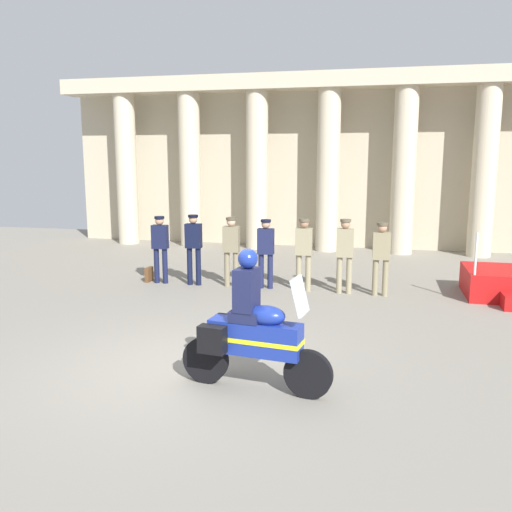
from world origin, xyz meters
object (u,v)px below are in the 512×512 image
Objects in this scene: briefcase_on_ground at (149,274)px; officer_in_row_4 at (304,249)px; officer_in_row_1 at (194,244)px; officer_in_row_3 at (266,248)px; officer_in_row_6 at (381,253)px; officer_in_row_5 at (345,250)px; officer_in_row_2 at (231,246)px; officer_in_row_0 at (160,244)px; motorcycle_with_rider at (250,332)px.

officer_in_row_4 is at bearing -1.53° from briefcase_on_ground.
officer_in_row_1 reaches higher than officer_in_row_3.
officer_in_row_3 is 2.65m from officer_in_row_6.
officer_in_row_5 reaches higher than briefcase_on_ground.
officer_in_row_2 is 1.75m from officer_in_row_4.
motorcycle_with_rider is (3.63, -5.60, -0.18)m from officer_in_row_0.
motorcycle_with_rider is (1.00, -5.64, -0.17)m from officer_in_row_3.
officer_in_row_5 is 5.63m from motorcycle_with_rider.
officer_in_row_1 reaches higher than officer_in_row_2.
officer_in_row_1 is (0.86, -0.00, 0.04)m from officer_in_row_0.
motorcycle_with_rider is at bearing 97.14° from officer_in_row_3.
motorcycle_with_rider reaches higher than officer_in_row_5.
officer_in_row_2 is 0.99× the size of officer_in_row_4.
officer_in_row_0 reaches higher than officer_in_row_3.
officer_in_row_6 is 5.77m from motorcycle_with_rider.
officer_in_row_2 is (0.93, 0.04, -0.03)m from officer_in_row_1.
officer_in_row_2 is 0.80× the size of motorcycle_with_rider.
officer_in_row_2 is 0.84m from officer_in_row_3.
officer_in_row_2 is 1.02× the size of officer_in_row_3.
officer_in_row_4 is 0.81× the size of motorcycle_with_rider.
officer_in_row_3 is 0.97× the size of officer_in_row_4.
briefcase_on_ground is (-4.84, 0.13, -0.82)m from officer_in_row_5.
officer_in_row_2 is 0.98× the size of officer_in_row_5.
officer_in_row_1 is 1.04× the size of officer_in_row_3.
officer_in_row_1 is 1.02× the size of officer_in_row_4.
officer_in_row_0 is 0.88m from briefcase_on_ground.
officer_in_row_4 is at bearing 98.53° from motorcycle_with_rider.
officer_in_row_4 reaches higher than officer_in_row_2.
officer_in_row_6 is at bearing 175.16° from officer_in_row_4.
officer_in_row_4 is 1.02× the size of officer_in_row_6.
officer_in_row_1 is 0.93m from officer_in_row_2.
officer_in_row_5 is 4.73× the size of briefcase_on_ground.
officer_in_row_1 is 0.82× the size of motorcycle_with_rider.
officer_in_row_0 is at bearing -14.30° from briefcase_on_ground.
officer_in_row_5 is (2.68, -0.08, 0.02)m from officer_in_row_2.
officer_in_row_4 is 5.59m from motorcycle_with_rider.
officer_in_row_3 is at bearing 177.39° from officer_in_row_2.
officer_in_row_5 is 0.80m from officer_in_row_6.
motorcycle_with_rider is at bearing 88.05° from officer_in_row_4.
motorcycle_with_rider is (-0.84, -5.56, -0.21)m from officer_in_row_5.
officer_in_row_0 is 0.97× the size of officer_in_row_1.
officer_in_row_0 is 0.79× the size of motorcycle_with_rider.
officer_in_row_1 is 6.25m from motorcycle_with_rider.
officer_in_row_6 is at bearing 176.22° from officer_in_row_1.
officer_in_row_1 is at bearing 176.92° from officer_in_row_0.
officer_in_row_4 is (3.54, -0.01, 0.02)m from officer_in_row_0.
officer_in_row_1 reaches higher than officer_in_row_0.
officer_in_row_3 is at bearing 178.09° from officer_in_row_0.
officer_in_row_5 reaches higher than officer_in_row_6.
briefcase_on_ground is at bearing -3.80° from officer_in_row_3.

